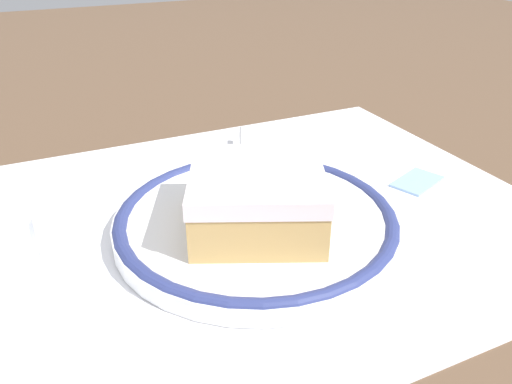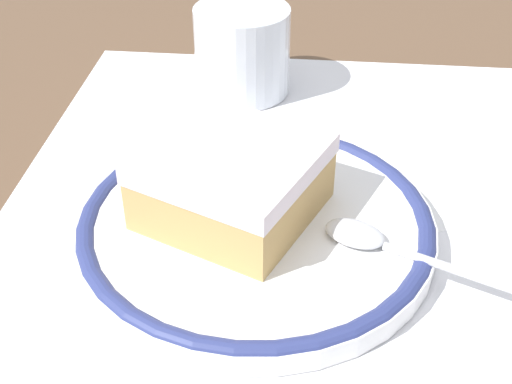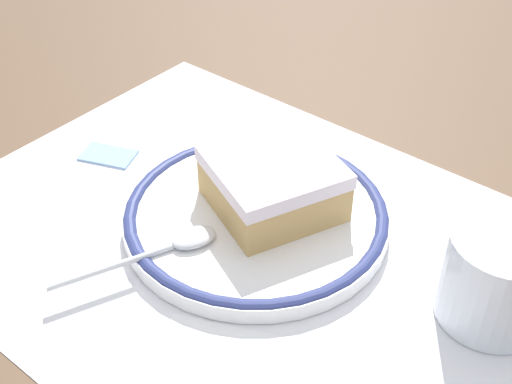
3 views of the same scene
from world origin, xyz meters
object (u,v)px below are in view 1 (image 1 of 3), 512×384
spoon (242,167)px  sugar_packet (417,179)px  napkin (104,182)px  cake_slice (252,200)px  plate (256,220)px

spoon → sugar_packet: spoon is taller
spoon → sugar_packet: bearing=-22.8°
napkin → cake_slice: bearing=-60.4°
napkin → sugar_packet: (0.26, -0.12, 0.00)m
cake_slice → sugar_packet: 0.19m
plate → sugar_packet: bearing=4.1°
spoon → sugar_packet: (0.15, -0.06, -0.01)m
spoon → napkin: size_ratio=1.01×
plate → spoon: 0.08m
cake_slice → napkin: cake_slice is taller
cake_slice → napkin: size_ratio=0.99×
cake_slice → napkin: (-0.08, 0.15, -0.04)m
plate → napkin: plate is taller
plate → cake_slice: bearing=-125.0°
cake_slice → plate: bearing=55.0°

